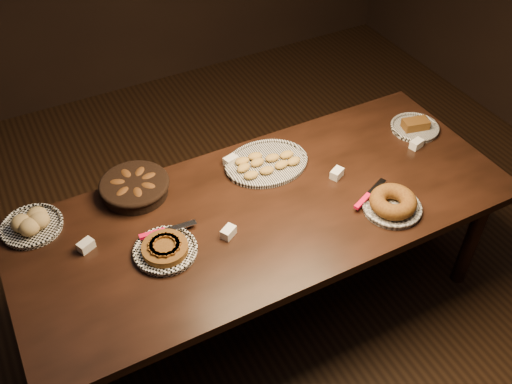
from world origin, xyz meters
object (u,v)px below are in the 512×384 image
buffet_table (267,218)px  apple_tart_plate (165,249)px  madeleine_platter (266,163)px  bundt_cake_plate (392,204)px

buffet_table → apple_tart_plate: size_ratio=7.30×
madeleine_platter → bundt_cake_plate: bearing=-78.9°
buffet_table → apple_tart_plate: (-0.53, -0.04, 0.10)m
apple_tart_plate → madeleine_platter: size_ratio=0.75×
buffet_table → bundt_cake_plate: bundt_cake_plate is taller
madeleine_platter → buffet_table: bearing=-140.4°
apple_tart_plate → bundt_cake_plate: 1.08m
apple_tart_plate → buffet_table: bearing=-3.5°
madeleine_platter → bundt_cake_plate: size_ratio=1.36×
apple_tart_plate → bundt_cake_plate: (1.05, -0.25, 0.02)m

